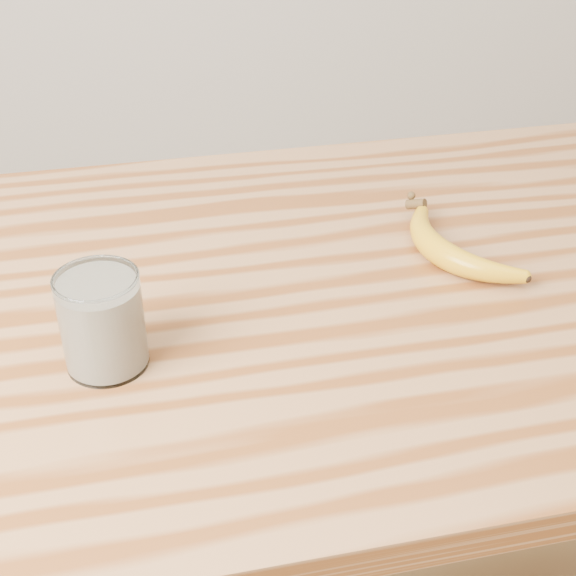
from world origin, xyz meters
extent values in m
cube|color=#97683F|center=(0.00, 0.00, 0.88)|extent=(1.20, 0.80, 0.04)
cylinder|color=brown|center=(-0.54, 0.34, 0.43)|extent=(0.06, 0.06, 0.86)
cylinder|color=brown|center=(0.54, 0.34, 0.43)|extent=(0.06, 0.06, 0.86)
cylinder|color=white|center=(-0.32, -0.11, 0.95)|extent=(0.09, 0.09, 0.11)
torus|color=white|center=(-0.32, -0.11, 1.01)|extent=(0.09, 0.09, 0.00)
cylinder|color=silver|center=(-0.32, -0.11, 0.95)|extent=(0.08, 0.08, 0.09)
camera|label=1|loc=(-0.27, -0.81, 1.45)|focal=50.00mm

